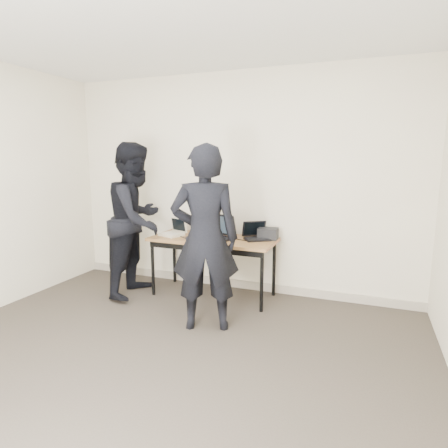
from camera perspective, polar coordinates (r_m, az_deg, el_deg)
The scene contains 13 objects.
room at distance 2.69m, azimuth -14.41°, elevation 2.91°, with size 4.60×4.60×2.80m.
desk at distance 4.50m, azimuth -1.74°, elevation -2.89°, with size 1.51×0.68×0.72m.
laptop_beige at distance 4.67m, azimuth -7.72°, elevation -1.21°, with size 0.33×0.33×0.21m.
laptop_center at distance 4.42m, azimuth -1.07°, elevation -1.48°, with size 0.46×0.45×0.28m.
laptop_right at distance 4.43m, azimuth 4.90°, elevation -1.72°, with size 0.38×0.38×0.21m.
leather_satchel at distance 4.73m, azimuth -2.70°, elevation 0.06°, with size 0.38×0.24×0.25m.
tissue at distance 4.70m, azimuth -2.35°, elevation 1.93°, with size 0.13×0.10×0.08m, color white.
equipment_box at distance 4.45m, azimuth 6.72°, elevation -1.45°, with size 0.23×0.19×0.13m, color black.
power_brick at distance 4.42m, azimuth -5.22°, elevation -2.15°, with size 0.09×0.06×0.03m, color black.
cables at distance 4.44m, azimuth -0.75°, elevation -2.22°, with size 1.14×0.39×0.01m.
person_typist at distance 3.60m, azimuth -2.93°, elevation -2.25°, with size 0.66×0.43×1.80m, color black.
person_observer at distance 4.67m, azimuth -13.14°, elevation 0.63°, with size 0.90×0.70×1.85m, color black.
baseboard at distance 4.95m, azimuth 1.55°, elevation -9.02°, with size 4.50×0.03×0.10m, color #ADA18F.
Camera 1 is at (1.55, -2.18, 1.67)m, focal length 30.00 mm.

